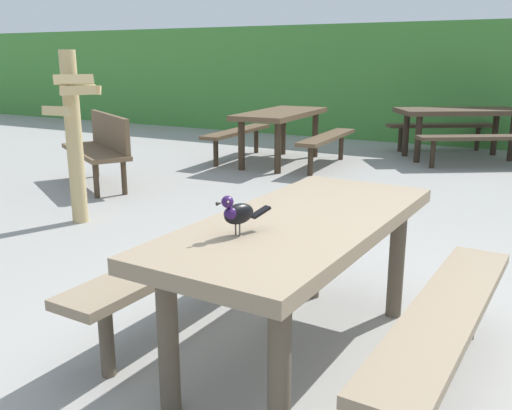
{
  "coord_description": "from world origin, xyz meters",
  "views": [
    {
      "loc": [
        0.71,
        -2.29,
        1.48
      ],
      "look_at": [
        -0.48,
        -0.16,
        0.84
      ],
      "focal_mm": 39.47,
      "sensor_mm": 36.0,
      "label": 1
    }
  ],
  "objects_px": {
    "picnic_table_foreground": "(301,253)",
    "picnic_table_mid_left": "(281,124)",
    "bird_grackle": "(237,213)",
    "picnic_table_mid_right": "(459,121)",
    "park_bench_side": "(101,145)"
  },
  "relations": [
    {
      "from": "picnic_table_foreground",
      "to": "picnic_table_mid_left",
      "type": "xyz_separation_m",
      "value": [
        -2.52,
        4.78,
        0.0
      ]
    },
    {
      "from": "bird_grackle",
      "to": "picnic_table_mid_right",
      "type": "height_order",
      "value": "bird_grackle"
    },
    {
      "from": "bird_grackle",
      "to": "picnic_table_mid_left",
      "type": "distance_m",
      "value": 5.72
    },
    {
      "from": "picnic_table_mid_right",
      "to": "park_bench_side",
      "type": "xyz_separation_m",
      "value": [
        -3.32,
        -3.96,
        -0.07
      ]
    },
    {
      "from": "park_bench_side",
      "to": "bird_grackle",
      "type": "bearing_deg",
      "value": -38.58
    },
    {
      "from": "bird_grackle",
      "to": "park_bench_side",
      "type": "relative_size",
      "value": 0.19
    },
    {
      "from": "picnic_table_foreground",
      "to": "picnic_table_mid_right",
      "type": "distance_m",
      "value": 6.41
    },
    {
      "from": "picnic_table_foreground",
      "to": "bird_grackle",
      "type": "height_order",
      "value": "bird_grackle"
    },
    {
      "from": "bird_grackle",
      "to": "park_bench_side",
      "type": "bearing_deg",
      "value": 141.42
    },
    {
      "from": "bird_grackle",
      "to": "picnic_table_foreground",
      "type": "bearing_deg",
      "value": 73.37
    },
    {
      "from": "picnic_table_mid_right",
      "to": "picnic_table_mid_left",
      "type": "bearing_deg",
      "value": -143.11
    },
    {
      "from": "picnic_table_foreground",
      "to": "park_bench_side",
      "type": "height_order",
      "value": "park_bench_side"
    },
    {
      "from": "picnic_table_mid_left",
      "to": "picnic_table_foreground",
      "type": "bearing_deg",
      "value": -62.22
    },
    {
      "from": "picnic_table_foreground",
      "to": "picnic_table_mid_right",
      "type": "height_order",
      "value": "same"
    },
    {
      "from": "picnic_table_mid_right",
      "to": "picnic_table_foreground",
      "type": "bearing_deg",
      "value": -86.68
    }
  ]
}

